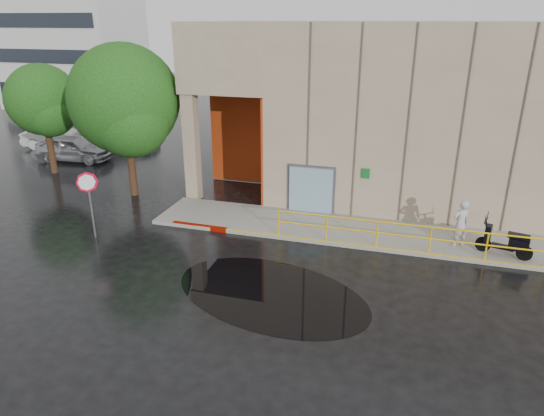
# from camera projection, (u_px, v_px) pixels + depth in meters

# --- Properties ---
(ground) EXTENTS (120.00, 120.00, 0.00)m
(ground) POSITION_uv_depth(u_px,v_px,m) (267.00, 277.00, 16.27)
(ground) COLOR black
(ground) RESTS_ON ground
(sidewalk) EXTENTS (20.00, 3.00, 0.15)m
(sidewalk) POSITION_uv_depth(u_px,v_px,m) (396.00, 236.00, 19.22)
(sidewalk) COLOR gray
(sidewalk) RESTS_ON ground
(building) EXTENTS (20.00, 10.17, 8.00)m
(building) POSITION_uv_depth(u_px,v_px,m) (435.00, 106.00, 23.23)
(building) COLOR gray
(building) RESTS_ON ground
(guardrail) EXTENTS (9.56, 0.06, 1.03)m
(guardrail) POSITION_uv_depth(u_px,v_px,m) (403.00, 236.00, 17.73)
(guardrail) COLOR yellow
(guardrail) RESTS_ON sidewalk
(distant_building) EXTENTS (12.00, 8.08, 15.00)m
(distant_building) POSITION_uv_depth(u_px,v_px,m) (69.00, 26.00, 45.85)
(distant_building) COLOR beige
(distant_building) RESTS_ON ground
(person) EXTENTS (0.79, 0.72, 1.81)m
(person) POSITION_uv_depth(u_px,v_px,m) (460.00, 223.00, 17.89)
(person) COLOR #AEAEB3
(person) RESTS_ON sidewalk
(scooter) EXTENTS (1.96, 1.10, 1.48)m
(scooter) POSITION_uv_depth(u_px,v_px,m) (507.00, 234.00, 17.14)
(scooter) COLOR black
(scooter) RESTS_ON sidewalk
(stop_sign) EXTENTS (0.66, 0.54, 2.72)m
(stop_sign) POSITION_uv_depth(u_px,v_px,m) (88.00, 191.00, 18.55)
(stop_sign) COLOR slate
(stop_sign) RESTS_ON ground
(red_curb) EXTENTS (2.40, 0.23, 0.18)m
(red_curb) POSITION_uv_depth(u_px,v_px,m) (200.00, 227.00, 20.01)
(red_curb) COLOR #7B0C00
(red_curb) RESTS_ON ground
(puddle) EXTENTS (7.45, 5.72, 0.01)m
(puddle) POSITION_uv_depth(u_px,v_px,m) (271.00, 293.00, 15.32)
(puddle) COLOR black
(puddle) RESTS_ON ground
(car_a) EXTENTS (4.62, 2.08, 1.54)m
(car_a) POSITION_uv_depth(u_px,v_px,m) (74.00, 148.00, 29.42)
(car_a) COLOR #97999E
(car_a) RESTS_ON ground
(car_b) EXTENTS (4.79, 2.55, 1.50)m
(car_b) POSITION_uv_depth(u_px,v_px,m) (58.00, 137.00, 32.42)
(car_b) COLOR silver
(car_b) RESTS_ON ground
(car_c) EXTENTS (5.59, 3.90, 1.50)m
(car_c) POSITION_uv_depth(u_px,v_px,m) (121.00, 135.00, 32.87)
(car_c) COLOR #B2B5BA
(car_c) RESTS_ON ground
(tree_near) EXTENTS (5.06, 5.06, 7.19)m
(tree_near) POSITION_uv_depth(u_px,v_px,m) (126.00, 104.00, 22.16)
(tree_near) COLOR #311D10
(tree_near) RESTS_ON ground
(tree_far) EXTENTS (3.82, 3.80, 5.97)m
(tree_far) POSITION_uv_depth(u_px,v_px,m) (44.00, 103.00, 25.86)
(tree_far) COLOR #311D10
(tree_far) RESTS_ON ground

